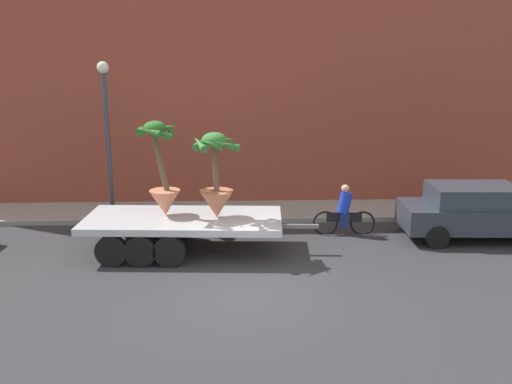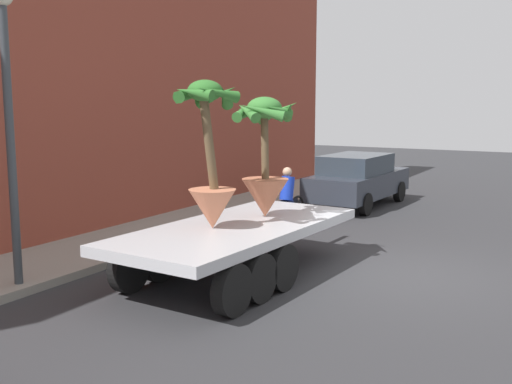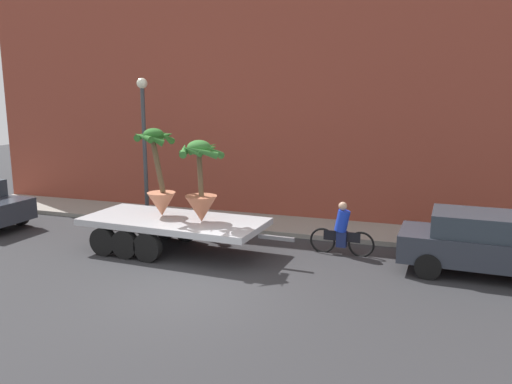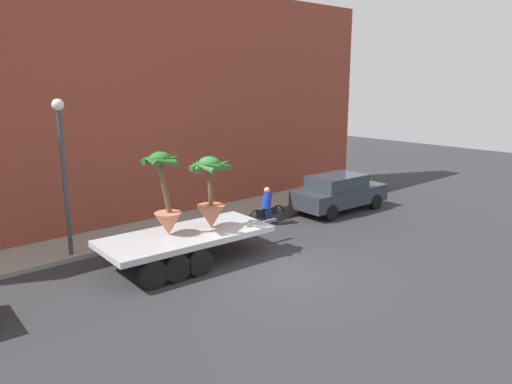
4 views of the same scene
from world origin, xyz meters
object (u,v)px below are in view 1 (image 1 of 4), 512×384
at_px(flatbed_trailer, 174,225).
at_px(potted_palm_middle, 161,173).
at_px(cyclist, 344,212).
at_px(potted_palm_rear, 216,179).
at_px(street_lamp, 107,120).
at_px(parked_car, 478,211).

distance_m(flatbed_trailer, potted_palm_middle, 1.42).
bearing_deg(cyclist, potted_palm_middle, -167.83).
height_order(flatbed_trailer, cyclist, cyclist).
bearing_deg(potted_palm_rear, potted_palm_middle, 169.10).
relative_size(cyclist, street_lamp, 0.38).
relative_size(potted_palm_rear, cyclist, 1.23).
height_order(flatbed_trailer, street_lamp, street_lamp).
height_order(potted_palm_middle, cyclist, potted_palm_middle).
bearing_deg(potted_palm_middle, potted_palm_rear, -10.90).
relative_size(potted_palm_rear, street_lamp, 0.47).
bearing_deg(parked_car, cyclist, 171.96).
bearing_deg(parked_car, potted_palm_middle, -176.25).
height_order(cyclist, street_lamp, street_lamp).
distance_m(potted_palm_rear, cyclist, 4.17).
bearing_deg(potted_palm_rear, cyclist, 20.57).
distance_m(potted_palm_rear, potted_palm_middle, 1.47).
height_order(potted_palm_middle, parked_car, potted_palm_middle).
bearing_deg(flatbed_trailer, parked_car, 5.14).
height_order(potted_palm_middle, street_lamp, street_lamp).
bearing_deg(street_lamp, flatbed_trailer, -50.43).
bearing_deg(potted_palm_rear, parked_car, 6.60).
bearing_deg(flatbed_trailer, potted_palm_rear, -4.40).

